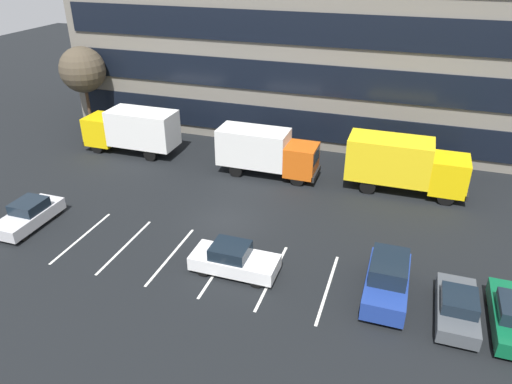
% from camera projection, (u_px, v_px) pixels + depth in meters
% --- Properties ---
extents(ground_plane, '(120.00, 120.00, 0.00)m').
position_uv_depth(ground_plane, '(225.00, 221.00, 28.58)').
color(ground_plane, black).
extents(office_building, '(38.06, 11.22, 18.00)m').
position_uv_depth(office_building, '(303.00, 20.00, 39.42)').
color(office_building, slate).
rests_on(office_building, ground_plane).
extents(lot_markings, '(14.14, 5.40, 0.01)m').
position_uv_depth(lot_markings, '(195.00, 261.00, 25.06)').
color(lot_markings, silver).
rests_on(lot_markings, ground_plane).
extents(box_truck_yellow_all, '(7.72, 2.56, 3.58)m').
position_uv_depth(box_truck_yellow_all, '(404.00, 163.00, 31.08)').
color(box_truck_yellow_all, yellow).
rests_on(box_truck_yellow_all, ground_plane).
extents(box_truck_yellow, '(7.46, 2.47, 3.46)m').
position_uv_depth(box_truck_yellow, '(132.00, 129.00, 36.87)').
color(box_truck_yellow, yellow).
rests_on(box_truck_yellow, ground_plane).
extents(box_truck_orange, '(7.08, 2.34, 3.28)m').
position_uv_depth(box_truck_orange, '(266.00, 150.00, 33.38)').
color(box_truck_orange, '#D85914').
rests_on(box_truck_orange, ground_plane).
extents(sedan_charcoal, '(1.69, 4.05, 1.45)m').
position_uv_depth(sedan_charcoal, '(457.00, 307.00, 20.90)').
color(sedan_charcoal, '#474C51').
rests_on(sedan_charcoal, ground_plane).
extents(sedan_white, '(4.35, 1.82, 1.56)m').
position_uv_depth(sedan_white, '(234.00, 260.00, 23.90)').
color(sedan_white, white).
rests_on(sedan_white, ground_plane).
extents(suv_navy, '(1.88, 4.43, 2.01)m').
position_uv_depth(suv_navy, '(387.00, 280.00, 22.13)').
color(suv_navy, navy).
rests_on(suv_navy, ground_plane).
extents(sedan_silver, '(1.78, 4.26, 1.53)m').
position_uv_depth(sedan_silver, '(29.00, 215.00, 27.83)').
color(sedan_silver, silver).
rests_on(sedan_silver, ground_plane).
extents(bare_tree, '(3.79, 3.79, 7.11)m').
position_uv_depth(bare_tree, '(83.00, 70.00, 40.06)').
color(bare_tree, '#473323').
rests_on(bare_tree, ground_plane).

